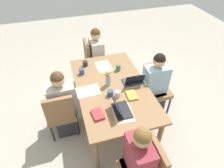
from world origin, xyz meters
TOP-DOWN VIEW (x-y plane):
  - ground_plane at (0.00, 0.00)m, footprint 10.00×10.00m
  - dining_table at (0.00, 0.00)m, footprint 1.82×1.09m
  - chair_near_left_near at (0.10, -0.84)m, footprint 0.44×0.44m
  - person_near_left_near at (0.02, -0.78)m, footprint 0.36×0.40m
  - chair_far_left_mid at (-0.08, 0.84)m, footprint 0.44×0.44m
  - person_far_left_mid at (-0.00, 0.78)m, footprint 0.36×0.40m
  - chair_head_left_left_far at (-1.25, -0.04)m, footprint 0.44×0.44m
  - person_head_left_left_far at (-1.19, 0.03)m, footprint 0.40×0.36m
  - chair_head_right_right_near at (1.24, 0.05)m, footprint 0.44×0.44m
  - person_head_right_right_near at (1.18, -0.02)m, footprint 0.40×0.36m
  - flower_vase at (0.06, 0.05)m, footprint 0.08×0.11m
  - placemat_near_left_near at (0.01, -0.38)m, footprint 0.26×0.36m
  - placemat_far_left_mid at (-0.00, 0.38)m, footprint 0.28×0.37m
  - placemat_head_left_left_far at (-0.56, 0.02)m, footprint 0.37×0.28m
  - placemat_head_right_right_near at (0.56, -0.01)m, footprint 0.37×0.28m
  - laptop_near_left_near at (-0.02, -0.35)m, footprint 0.22×0.32m
  - laptop_head_left_left_far at (-0.53, 0.04)m, footprint 0.32×0.22m
  - coffee_mug_near_left at (-0.24, -0.02)m, footprint 0.08×0.08m
  - coffee_mug_near_right at (-0.18, 0.08)m, footprint 0.09×0.09m
  - coffee_mug_centre_left at (0.45, 0.40)m, footprint 0.09×0.09m
  - coffee_mug_centre_right at (0.67, 0.30)m, footprint 0.09×0.09m
  - coffee_mug_far_left at (0.38, -0.23)m, footprint 0.08×0.08m
  - book_red_cover at (-0.51, 0.35)m, footprint 0.21×0.16m
  - book_blue_cover at (-0.29, -0.22)m, footprint 0.21×0.15m

SIDE VIEW (x-z plane):
  - ground_plane at x=0.00m, z-range 0.00..0.00m
  - chair_near_left_near at x=0.10m, z-range 0.05..0.95m
  - chair_far_left_mid at x=-0.08m, z-range 0.05..0.95m
  - chair_head_left_left_far at x=-1.25m, z-range 0.05..0.95m
  - chair_head_right_right_near at x=1.24m, z-range 0.05..0.95m
  - person_near_left_near at x=0.02m, z-range -0.07..1.12m
  - person_far_left_mid at x=0.00m, z-range -0.07..1.12m
  - person_head_left_left_far at x=-1.19m, z-range -0.07..1.12m
  - person_head_right_right_near at x=1.18m, z-range -0.07..1.12m
  - dining_table at x=0.00m, z-range 0.30..1.05m
  - placemat_near_left_near at x=0.01m, z-range 0.75..0.76m
  - placemat_far_left_mid at x=0.00m, z-range 0.75..0.76m
  - placemat_head_left_left_far at x=-0.56m, z-range 0.75..0.76m
  - placemat_head_right_right_near at x=0.56m, z-range 0.75..0.76m
  - book_blue_cover at x=-0.29m, z-range 0.75..0.78m
  - book_red_cover at x=-0.51m, z-range 0.75..0.79m
  - laptop_head_left_left_far at x=-0.53m, z-range 0.70..0.90m
  - laptop_near_left_near at x=-0.02m, z-range 0.69..0.90m
  - coffee_mug_near_right at x=-0.18m, z-range 0.75..0.84m
  - coffee_mug_centre_right at x=0.67m, z-range 0.75..0.84m
  - coffee_mug_near_left at x=-0.24m, z-range 0.75..0.85m
  - coffee_mug_centre_left at x=0.45m, z-range 0.75..0.85m
  - coffee_mug_far_left at x=0.38m, z-range 0.75..0.86m
  - flower_vase at x=0.06m, z-range 0.76..1.03m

